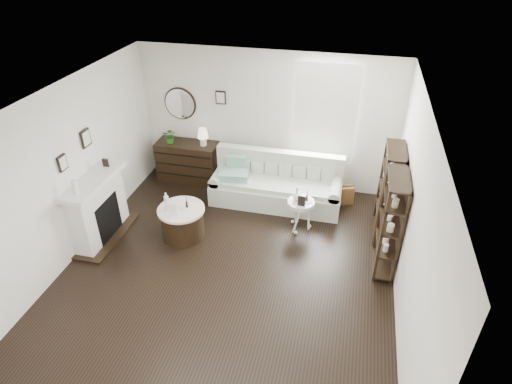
% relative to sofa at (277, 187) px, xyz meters
% --- Properties ---
extents(room, '(5.50, 5.50, 5.50)m').
position_rel_sofa_xyz_m(room, '(0.38, 0.62, 1.28)').
color(room, black).
rests_on(room, ground).
extents(fireplace, '(0.50, 1.40, 1.84)m').
position_rel_sofa_xyz_m(fireplace, '(-2.67, -1.78, 0.23)').
color(fireplace, white).
rests_on(fireplace, ground).
extents(shelf_unit_far, '(0.30, 0.80, 1.60)m').
position_rel_sofa_xyz_m(shelf_unit_far, '(1.98, -0.53, 0.49)').
color(shelf_unit_far, black).
rests_on(shelf_unit_far, ground).
extents(shelf_unit_near, '(0.30, 0.80, 1.60)m').
position_rel_sofa_xyz_m(shelf_unit_near, '(1.98, -1.43, 0.49)').
color(shelf_unit_near, black).
rests_on(shelf_unit_near, ground).
extents(sofa, '(2.44, 0.85, 0.95)m').
position_rel_sofa_xyz_m(sofa, '(0.00, 0.00, 0.00)').
color(sofa, '#B0BBA7').
rests_on(sofa, ground).
extents(quilt, '(0.61, 0.52, 0.14)m').
position_rel_sofa_xyz_m(quilt, '(-0.80, -0.12, 0.24)').
color(quilt, '#299872').
rests_on(quilt, sofa).
extents(suitcase, '(0.57, 0.37, 0.36)m').
position_rel_sofa_xyz_m(suitcase, '(1.18, 0.19, -0.13)').
color(suitcase, brown).
rests_on(suitcase, ground).
extents(dresser, '(1.24, 0.53, 0.83)m').
position_rel_sofa_xyz_m(dresser, '(-1.93, 0.39, 0.10)').
color(dresser, black).
rests_on(dresser, ground).
extents(table_lamp, '(0.23, 0.23, 0.35)m').
position_rel_sofa_xyz_m(table_lamp, '(-1.57, 0.39, 0.69)').
color(table_lamp, beige).
rests_on(table_lamp, dresser).
extents(potted_plant, '(0.32, 0.29, 0.32)m').
position_rel_sofa_xyz_m(potted_plant, '(-2.24, 0.34, 0.67)').
color(potted_plant, '#245F1B').
rests_on(potted_plant, dresser).
extents(drum_table, '(0.79, 0.79, 0.55)m').
position_rel_sofa_xyz_m(drum_table, '(-1.35, -1.43, -0.04)').
color(drum_table, black).
rests_on(drum_table, ground).
extents(pedestal_table, '(0.47, 0.47, 0.57)m').
position_rel_sofa_xyz_m(pedestal_table, '(0.57, -0.78, 0.21)').
color(pedestal_table, white).
rests_on(pedestal_table, ground).
extents(eiffel_drum, '(0.12, 0.12, 0.19)m').
position_rel_sofa_xyz_m(eiffel_drum, '(-1.26, -1.37, 0.33)').
color(eiffel_drum, black).
rests_on(eiffel_drum, drum_table).
extents(bottle_drum, '(0.08, 0.08, 0.33)m').
position_rel_sofa_xyz_m(bottle_drum, '(-1.55, -1.51, 0.40)').
color(bottle_drum, silver).
rests_on(bottle_drum, drum_table).
extents(card_frame_drum, '(0.15, 0.06, 0.20)m').
position_rel_sofa_xyz_m(card_frame_drum, '(-1.41, -1.62, 0.33)').
color(card_frame_drum, silver).
rests_on(card_frame_drum, drum_table).
extents(eiffel_ped, '(0.14, 0.14, 0.19)m').
position_rel_sofa_xyz_m(eiffel_ped, '(0.66, -0.74, 0.35)').
color(eiffel_ped, black).
rests_on(eiffel_ped, pedestal_table).
extents(flask_ped, '(0.14, 0.14, 0.26)m').
position_rel_sofa_xyz_m(flask_ped, '(0.49, -0.75, 0.38)').
color(flask_ped, silver).
rests_on(flask_ped, pedestal_table).
extents(card_frame_ped, '(0.13, 0.06, 0.17)m').
position_rel_sofa_xyz_m(card_frame_ped, '(0.59, -0.90, 0.34)').
color(card_frame_ped, black).
rests_on(card_frame_ped, pedestal_table).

